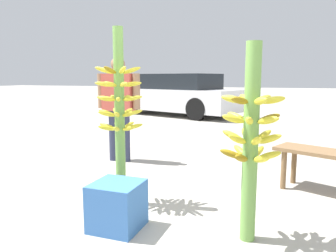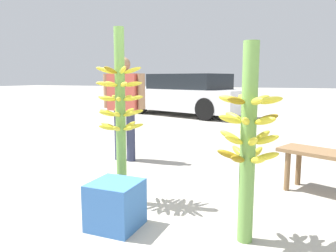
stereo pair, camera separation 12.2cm
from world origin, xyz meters
TOP-DOWN VIEW (x-y plane):
  - ground_plane at (0.00, 0.00)m, footprint 80.00×80.00m
  - banana_stalk_left at (-0.63, 0.39)m, footprint 0.45×0.46m
  - banana_stalk_center at (0.64, 0.06)m, footprint 0.46×0.46m
  - vendor_person at (-1.45, 1.88)m, footprint 0.68×0.21m
  - parked_car at (-2.61, 7.97)m, footprint 4.74×3.00m
  - produce_crate at (-0.40, -0.12)m, footprint 0.39×0.39m

SIDE VIEW (x-z plane):
  - ground_plane at x=0.00m, z-range 0.00..0.00m
  - produce_crate at x=-0.40m, z-range 0.00..0.39m
  - parked_car at x=-2.61m, z-range -0.01..1.35m
  - banana_stalk_center at x=0.64m, z-range 0.04..1.54m
  - vendor_person at x=-1.45m, z-range 0.13..1.67m
  - banana_stalk_left at x=-0.63m, z-range 0.07..1.78m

